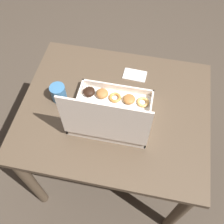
# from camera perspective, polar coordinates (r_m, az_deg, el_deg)

# --- Properties ---
(ground_plane) EXTENTS (8.00, 8.00, 0.00)m
(ground_plane) POSITION_cam_1_polar(r_m,az_deg,el_deg) (1.89, 0.40, -11.18)
(ground_plane) COLOR #42382D
(dining_table) EXTENTS (0.90, 0.75, 0.72)m
(dining_table) POSITION_cam_1_polar(r_m,az_deg,el_deg) (1.36, 0.55, -2.03)
(dining_table) COLOR #4C3D2D
(dining_table) RESTS_ON ground_plane
(donut_box) EXTENTS (0.36, 0.30, 0.30)m
(donut_box) POSITION_cam_1_polar(r_m,az_deg,el_deg) (1.17, -0.49, -0.54)
(donut_box) COLOR silver
(donut_box) RESTS_ON dining_table
(coffee_mug) EXTENTS (0.07, 0.07, 0.09)m
(coffee_mug) POSITION_cam_1_polar(r_m,az_deg,el_deg) (1.28, -11.61, 4.12)
(coffee_mug) COLOR teal
(coffee_mug) RESTS_ON dining_table
(paper_napkin) EXTENTS (0.12, 0.08, 0.01)m
(paper_napkin) POSITION_cam_1_polar(r_m,az_deg,el_deg) (1.38, 4.99, 8.00)
(paper_napkin) COLOR white
(paper_napkin) RESTS_ON dining_table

